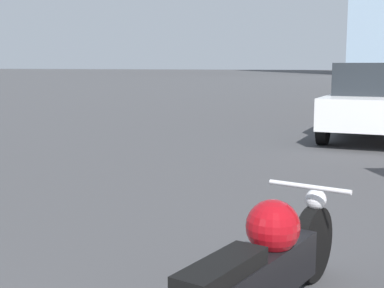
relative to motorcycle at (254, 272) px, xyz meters
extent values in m
cylinder|color=black|center=(0.16, 0.93, -0.09)|extent=(0.20, 0.58, 0.57)
cube|color=black|center=(-0.01, -0.05, -0.06)|extent=(0.50, 1.53, 0.31)
sphere|color=#9E0C14|center=(0.04, 0.24, 0.22)|extent=(0.35, 0.35, 0.35)
cube|color=black|center=(-0.07, -0.37, 0.14)|extent=(0.33, 0.72, 0.10)
sphere|color=silver|center=(0.17, 0.96, 0.25)|extent=(0.16, 0.16, 0.16)
cylinder|color=silver|center=(0.14, 0.82, 0.37)|extent=(0.62, 0.14, 0.04)
cube|color=silver|center=(-0.33, 9.36, 0.30)|extent=(1.75, 4.20, 0.63)
cube|color=#23282D|center=(-0.33, 9.36, 0.96)|extent=(1.47, 2.02, 0.68)
cylinder|color=black|center=(-1.15, 10.64, -0.02)|extent=(0.21, 0.72, 0.72)
cylinder|color=black|center=(-1.12, 8.05, -0.02)|extent=(0.21, 0.72, 0.72)
cylinder|color=black|center=(-1.38, 21.63, -0.04)|extent=(0.21, 0.67, 0.66)
cylinder|color=black|center=(-1.44, 19.16, -0.04)|extent=(0.21, 0.67, 0.66)
camera|label=1|loc=(0.94, -2.97, 1.24)|focal=50.00mm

